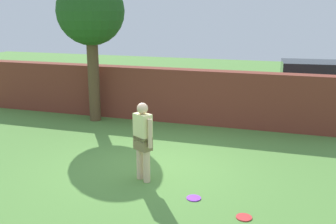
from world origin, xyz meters
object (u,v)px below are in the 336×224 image
object	(u,v)px
tree	(91,14)
car	(311,87)
person	(143,138)
frisbee_purple	(194,198)
frisbee_red	(244,217)

from	to	relation	value
tree	car	xyz separation A→B (m)	(6.44, 3.10, -2.40)
tree	person	size ratio (longest dim) A/B	2.68
tree	frisbee_purple	xyz separation A→B (m)	(4.28, -4.31, -3.25)
tree	car	world-z (taller)	tree
person	frisbee_purple	bearing A→B (deg)	-172.12
tree	frisbee_red	xyz separation A→B (m)	(5.25, -4.74, -3.25)
tree	frisbee_red	size ratio (longest dim) A/B	16.08
car	frisbee_red	world-z (taller)	car
car	frisbee_red	distance (m)	7.97
car	frisbee_purple	distance (m)	7.76
tree	person	distance (m)	5.46
tree	person	world-z (taller)	tree
person	frisbee_red	world-z (taller)	person
frisbee_red	tree	bearing A→B (deg)	137.94
frisbee_purple	frisbee_red	xyz separation A→B (m)	(0.98, -0.43, 0.00)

